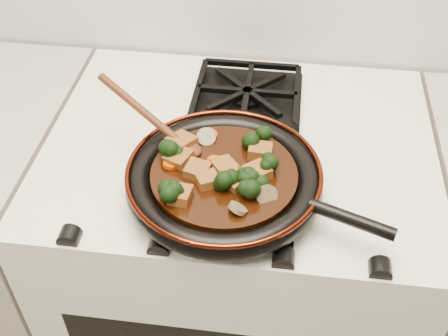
# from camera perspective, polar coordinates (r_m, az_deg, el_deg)

# --- Properties ---
(stove) EXTENTS (0.76, 0.60, 0.90)m
(stove) POSITION_cam_1_polar(r_m,az_deg,el_deg) (1.44, 1.27, -11.15)
(stove) COLOR white
(stove) RESTS_ON ground
(burner_grate_front) EXTENTS (0.23, 0.23, 0.03)m
(burner_grate_front) POSITION_cam_1_polar(r_m,az_deg,el_deg) (0.99, 0.75, -1.99)
(burner_grate_front) COLOR black
(burner_grate_front) RESTS_ON stove
(burner_grate_back) EXTENTS (0.23, 0.23, 0.03)m
(burner_grate_back) POSITION_cam_1_polar(r_m,az_deg,el_deg) (1.20, 2.37, 7.44)
(burner_grate_back) COLOR black
(burner_grate_back) RESTS_ON stove
(skillet) EXTENTS (0.45, 0.34, 0.05)m
(skillet) POSITION_cam_1_polar(r_m,az_deg,el_deg) (0.96, 0.11, -1.17)
(skillet) COLOR black
(skillet) RESTS_ON burner_grate_front
(braising_sauce) EXTENTS (0.25, 0.25, 0.02)m
(braising_sauce) POSITION_cam_1_polar(r_m,az_deg,el_deg) (0.96, 0.00, -0.92)
(braising_sauce) COLOR black
(braising_sauce) RESTS_ON skillet
(tofu_cube_0) EXTENTS (0.04, 0.04, 0.03)m
(tofu_cube_0) POSITION_cam_1_polar(r_m,az_deg,el_deg) (0.91, -4.46, -2.77)
(tofu_cube_0) COLOR brown
(tofu_cube_0) RESTS_ON braising_sauce
(tofu_cube_1) EXTENTS (0.06, 0.05, 0.03)m
(tofu_cube_1) POSITION_cam_1_polar(r_m,az_deg,el_deg) (0.97, -4.58, 0.99)
(tofu_cube_1) COLOR brown
(tofu_cube_1) RESTS_ON braising_sauce
(tofu_cube_2) EXTENTS (0.06, 0.06, 0.03)m
(tofu_cube_2) POSITION_cam_1_polar(r_m,az_deg,el_deg) (1.00, -4.31, 2.53)
(tofu_cube_2) COLOR brown
(tofu_cube_2) RESTS_ON braising_sauce
(tofu_cube_3) EXTENTS (0.04, 0.04, 0.03)m
(tofu_cube_3) POSITION_cam_1_polar(r_m,az_deg,el_deg) (0.98, 3.69, 1.68)
(tofu_cube_3) COLOR brown
(tofu_cube_3) RESTS_ON braising_sauce
(tofu_cube_4) EXTENTS (0.05, 0.05, 0.02)m
(tofu_cube_4) POSITION_cam_1_polar(r_m,az_deg,el_deg) (0.94, -2.72, -0.27)
(tofu_cube_4) COLOR brown
(tofu_cube_4) RESTS_ON braising_sauce
(tofu_cube_5) EXTENTS (0.05, 0.05, 0.03)m
(tofu_cube_5) POSITION_cam_1_polar(r_m,az_deg,el_deg) (0.93, 2.55, -1.07)
(tofu_cube_5) COLOR brown
(tofu_cube_5) RESTS_ON braising_sauce
(tofu_cube_6) EXTENTS (0.06, 0.06, 0.03)m
(tofu_cube_6) POSITION_cam_1_polar(r_m,az_deg,el_deg) (0.94, 3.38, -0.50)
(tofu_cube_6) COLOR brown
(tofu_cube_6) RESTS_ON braising_sauce
(tofu_cube_7) EXTENTS (0.05, 0.06, 0.03)m
(tofu_cube_7) POSITION_cam_1_polar(r_m,az_deg,el_deg) (0.95, 0.00, 0.07)
(tofu_cube_7) COLOR brown
(tofu_cube_7) RESTS_ON braising_sauce
(tofu_cube_8) EXTENTS (0.05, 0.05, 0.02)m
(tofu_cube_8) POSITION_cam_1_polar(r_m,az_deg,el_deg) (0.93, -1.69, -1.25)
(tofu_cube_8) COLOR brown
(tofu_cube_8) RESTS_ON braising_sauce
(tofu_cube_9) EXTENTS (0.05, 0.05, 0.02)m
(tofu_cube_9) POSITION_cam_1_polar(r_m,az_deg,el_deg) (0.93, 1.12, -1.32)
(tofu_cube_9) COLOR brown
(tofu_cube_9) RESTS_ON braising_sauce
(broccoli_floret_0) EXTENTS (0.08, 0.08, 0.07)m
(broccoli_floret_0) POSITION_cam_1_polar(r_m,az_deg,el_deg) (0.95, 4.44, 0.20)
(broccoli_floret_0) COLOR black
(broccoli_floret_0) RESTS_ON braising_sauce
(broccoli_floret_1) EXTENTS (0.07, 0.07, 0.06)m
(broccoli_floret_1) POSITION_cam_1_polar(r_m,az_deg,el_deg) (0.91, 3.01, -2.04)
(broccoli_floret_1) COLOR black
(broccoli_floret_1) RESTS_ON braising_sauce
(broccoli_floret_2) EXTENTS (0.07, 0.07, 0.05)m
(broccoli_floret_2) POSITION_cam_1_polar(r_m,az_deg,el_deg) (0.92, 2.40, -1.48)
(broccoli_floret_2) COLOR black
(broccoli_floret_2) RESTS_ON braising_sauce
(broccoli_floret_3) EXTENTS (0.08, 0.07, 0.07)m
(broccoli_floret_3) POSITION_cam_1_polar(r_m,az_deg,el_deg) (1.00, 3.29, 2.77)
(broccoli_floret_3) COLOR black
(broccoli_floret_3) RESTS_ON braising_sauce
(broccoli_floret_4) EXTENTS (0.08, 0.07, 0.06)m
(broccoli_floret_4) POSITION_cam_1_polar(r_m,az_deg,el_deg) (0.97, -5.16, 1.32)
(broccoli_floret_4) COLOR black
(broccoli_floret_4) RESTS_ON braising_sauce
(broccoli_floret_5) EXTENTS (0.09, 0.09, 0.07)m
(broccoli_floret_5) POSITION_cam_1_polar(r_m,az_deg,el_deg) (0.92, -0.01, -1.33)
(broccoli_floret_5) COLOR black
(broccoli_floret_5) RESTS_ON braising_sauce
(broccoli_floret_6) EXTENTS (0.08, 0.08, 0.07)m
(broccoli_floret_6) POSITION_cam_1_polar(r_m,az_deg,el_deg) (0.90, -5.31, -2.65)
(broccoli_floret_6) COLOR black
(broccoli_floret_6) RESTS_ON braising_sauce
(carrot_coin_0) EXTENTS (0.03, 0.03, 0.01)m
(carrot_coin_0) POSITION_cam_1_polar(r_m,az_deg,el_deg) (0.96, -5.45, 0.39)
(carrot_coin_0) COLOR #B54005
(carrot_coin_0) RESTS_ON braising_sauce
(carrot_coin_1) EXTENTS (0.03, 0.03, 0.02)m
(carrot_coin_1) POSITION_cam_1_polar(r_m,az_deg,el_deg) (1.02, -1.49, 3.50)
(carrot_coin_1) COLOR #B54005
(carrot_coin_1) RESTS_ON braising_sauce
(carrot_coin_2) EXTENTS (0.03, 0.03, 0.01)m
(carrot_coin_2) POSITION_cam_1_polar(r_m,az_deg,el_deg) (0.97, -0.98, 0.67)
(carrot_coin_2) COLOR #B54005
(carrot_coin_2) RESTS_ON braising_sauce
(carrot_coin_3) EXTENTS (0.03, 0.03, 0.02)m
(carrot_coin_3) POSITION_cam_1_polar(r_m,az_deg,el_deg) (0.98, -4.38, 1.30)
(carrot_coin_3) COLOR #B54005
(carrot_coin_3) RESTS_ON braising_sauce
(mushroom_slice_0) EXTENTS (0.04, 0.04, 0.03)m
(mushroom_slice_0) POSITION_cam_1_polar(r_m,az_deg,el_deg) (0.88, 1.41, -4.13)
(mushroom_slice_0) COLOR brown
(mushroom_slice_0) RESTS_ON braising_sauce
(mushroom_slice_1) EXTENTS (0.04, 0.04, 0.03)m
(mushroom_slice_1) POSITION_cam_1_polar(r_m,az_deg,el_deg) (0.91, 4.36, -2.78)
(mushroom_slice_1) COLOR brown
(mushroom_slice_1) RESTS_ON braising_sauce
(mushroom_slice_2) EXTENTS (0.04, 0.04, 0.02)m
(mushroom_slice_2) POSITION_cam_1_polar(r_m,az_deg,el_deg) (1.01, -1.82, 3.16)
(mushroom_slice_2) COLOR brown
(mushroom_slice_2) RESTS_ON braising_sauce
(mushroom_slice_3) EXTENTS (0.04, 0.04, 0.03)m
(mushroom_slice_3) POSITION_cam_1_polar(r_m,az_deg,el_deg) (1.00, 3.29, 2.62)
(mushroom_slice_3) COLOR brown
(mushroom_slice_3) RESTS_ON braising_sauce
(wooden_spoon) EXTENTS (0.13, 0.09, 0.21)m
(wooden_spoon) POSITION_cam_1_polar(r_m,az_deg,el_deg) (1.01, -6.18, 4.01)
(wooden_spoon) COLOR #4E2210
(wooden_spoon) RESTS_ON braising_sauce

